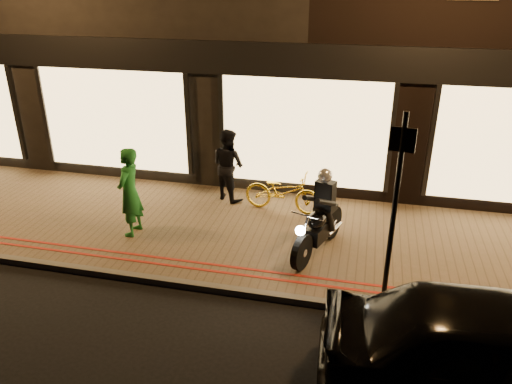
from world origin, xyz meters
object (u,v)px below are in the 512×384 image
Objects in this scene: sign_post at (395,200)px; parked_car at (505,354)px; person_green at (130,192)px; motorcycle at (320,221)px; bicycle_gold at (283,192)px.

sign_post reaches higher than parked_car.
sign_post is at bearing 78.58° from person_green.
person_green is at bearing -159.45° from motorcycle.
person_green is at bearing 167.96° from sign_post.
person_green is (-4.79, 1.02, -0.80)m from sign_post.
motorcycle is 1.97m from sign_post.
sign_post is 0.69× the size of parked_car.
motorcycle is at bearing -141.64° from bicycle_gold.
person_green is at bearing 61.96° from parked_car.
bicycle_gold is at bearing 140.31° from motorcycle.
motorcycle is 0.63× the size of sign_post.
person_green reaches higher than motorcycle.
motorcycle is at bearing 37.04° from parked_car.
motorcycle is 3.83m from parked_car.
parked_car is at bearing -135.64° from bicycle_gold.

